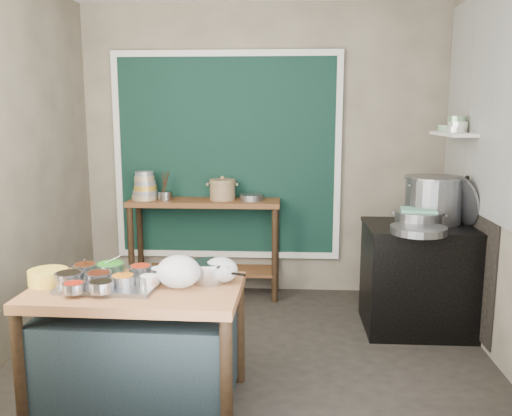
# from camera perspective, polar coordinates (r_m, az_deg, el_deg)

# --- Properties ---
(floor) EXTENTS (3.50, 3.00, 0.02)m
(floor) POSITION_cam_1_polar(r_m,az_deg,el_deg) (4.21, -0.36, -15.09)
(floor) COLOR #2B2621
(floor) RESTS_ON ground
(back_wall) EXTENTS (3.50, 0.02, 2.80)m
(back_wall) POSITION_cam_1_polar(r_m,az_deg,el_deg) (5.33, 0.71, 5.98)
(back_wall) COLOR gray
(back_wall) RESTS_ON floor
(left_wall) EXTENTS (0.02, 3.00, 2.80)m
(left_wall) POSITION_cam_1_polar(r_m,az_deg,el_deg) (4.32, -24.42, 4.12)
(left_wall) COLOR gray
(left_wall) RESTS_ON floor
(right_wall) EXTENTS (0.02, 3.00, 2.80)m
(right_wall) POSITION_cam_1_polar(r_m,az_deg,el_deg) (4.11, 24.99, 3.82)
(right_wall) COLOR gray
(right_wall) RESTS_ON floor
(curtain_panel) EXTENTS (2.10, 0.02, 1.90)m
(curtain_panel) POSITION_cam_1_polar(r_m,az_deg,el_deg) (5.33, -3.09, 5.42)
(curtain_panel) COLOR black
(curtain_panel) RESTS_ON back_wall
(curtain_frame) EXTENTS (2.22, 0.03, 2.02)m
(curtain_frame) POSITION_cam_1_polar(r_m,az_deg,el_deg) (5.32, -3.10, 5.41)
(curtain_frame) COLOR beige
(curtain_frame) RESTS_ON back_wall
(tile_panel) EXTENTS (0.02, 1.70, 1.70)m
(tile_panel) POSITION_cam_1_polar(r_m,az_deg,el_deg) (4.60, 22.60, 10.18)
(tile_panel) COLOR #B2B2AA
(tile_panel) RESTS_ON right_wall
(soot_patch) EXTENTS (0.01, 1.30, 1.30)m
(soot_patch) POSITION_cam_1_polar(r_m,az_deg,el_deg) (4.82, 21.36, -3.60)
(soot_patch) COLOR black
(soot_patch) RESTS_ON right_wall
(wall_shelf) EXTENTS (0.22, 0.70, 0.03)m
(wall_shelf) POSITION_cam_1_polar(r_m,az_deg,el_deg) (4.86, 20.08, 7.34)
(wall_shelf) COLOR beige
(wall_shelf) RESTS_ON right_wall
(prep_table) EXTENTS (1.26, 0.74, 0.75)m
(prep_table) POSITION_cam_1_polar(r_m,az_deg,el_deg) (3.48, -12.30, -13.98)
(prep_table) COLOR brown
(prep_table) RESTS_ON floor
(back_counter) EXTENTS (1.45, 0.40, 0.95)m
(back_counter) POSITION_cam_1_polar(r_m,az_deg,el_deg) (5.31, -5.38, -4.21)
(back_counter) COLOR brown
(back_counter) RESTS_ON floor
(stove_block) EXTENTS (0.90, 0.68, 0.85)m
(stove_block) POSITION_cam_1_polar(r_m,az_deg,el_deg) (4.69, 16.94, -7.18)
(stove_block) COLOR black
(stove_block) RESTS_ON floor
(stove_top) EXTENTS (0.92, 0.69, 0.03)m
(stove_top) POSITION_cam_1_polar(r_m,az_deg,el_deg) (4.58, 17.22, -1.91)
(stove_top) COLOR black
(stove_top) RESTS_ON stove_block
(condiment_tray) EXTENTS (0.60, 0.45, 0.03)m
(condiment_tray) POSITION_cam_1_polar(r_m,az_deg,el_deg) (3.40, -14.96, -7.72)
(condiment_tray) COLOR gray
(condiment_tray) RESTS_ON prep_table
(condiment_bowls) EXTENTS (0.66, 0.50, 0.07)m
(condiment_bowls) POSITION_cam_1_polar(r_m,az_deg,el_deg) (3.41, -15.36, -6.90)
(condiment_bowls) COLOR gray
(condiment_bowls) RESTS_ON condiment_tray
(yellow_basin) EXTENTS (0.24, 0.24, 0.09)m
(yellow_basin) POSITION_cam_1_polar(r_m,az_deg,el_deg) (3.54, -21.05, -6.78)
(yellow_basin) COLOR gold
(yellow_basin) RESTS_ON prep_table
(saucepan) EXTENTS (0.31, 0.31, 0.13)m
(saucepan) POSITION_cam_1_polar(r_m,az_deg,el_deg) (3.35, -4.94, -6.70)
(saucepan) COLOR gray
(saucepan) RESTS_ON prep_table
(plastic_bag_a) EXTENTS (0.28, 0.25, 0.20)m
(plastic_bag_a) POSITION_cam_1_polar(r_m,az_deg,el_deg) (3.26, -8.15, -6.65)
(plastic_bag_a) COLOR white
(plastic_bag_a) RESTS_ON prep_table
(plastic_bag_b) EXTENTS (0.26, 0.23, 0.16)m
(plastic_bag_b) POSITION_cam_1_polar(r_m,az_deg,el_deg) (3.33, -3.75, -6.53)
(plastic_bag_b) COLOR white
(plastic_bag_b) RESTS_ON prep_table
(bowl_stack) EXTENTS (0.24, 0.24, 0.27)m
(bowl_stack) POSITION_cam_1_polar(r_m,az_deg,el_deg) (5.30, -11.64, 2.16)
(bowl_stack) COLOR tan
(bowl_stack) RESTS_ON back_counter
(utensil_cup) EXTENTS (0.15, 0.15, 0.08)m
(utensil_cup) POSITION_cam_1_polar(r_m,az_deg,el_deg) (5.25, -9.52, 1.28)
(utensil_cup) COLOR gray
(utensil_cup) RESTS_ON back_counter
(ceramic_crock) EXTENTS (0.27, 0.27, 0.18)m
(ceramic_crock) POSITION_cam_1_polar(r_m,az_deg,el_deg) (5.20, -3.55, 1.84)
(ceramic_crock) COLOR #846648
(ceramic_crock) RESTS_ON back_counter
(wide_bowl) EXTENTS (0.29, 0.29, 0.06)m
(wide_bowl) POSITION_cam_1_polar(r_m,az_deg,el_deg) (5.16, -0.49, 1.13)
(wide_bowl) COLOR gray
(wide_bowl) RESTS_ON back_counter
(stock_pot) EXTENTS (0.65, 0.65, 0.38)m
(stock_pot) POSITION_cam_1_polar(r_m,az_deg,el_deg) (4.68, 18.14, 0.85)
(stock_pot) COLOR gray
(stock_pot) RESTS_ON stove_top
(pot_lid) EXTENTS (0.21, 0.42, 0.40)m
(pot_lid) POSITION_cam_1_polar(r_m,az_deg,el_deg) (4.65, 20.97, 0.71)
(pot_lid) COLOR gray
(pot_lid) RESTS_ON stove_top
(steamer) EXTENTS (0.48, 0.48, 0.13)m
(steamer) POSITION_cam_1_polar(r_m,az_deg,el_deg) (4.48, 16.70, -1.12)
(steamer) COLOR gray
(steamer) RESTS_ON stove_top
(green_cloth) EXTENTS (0.30, 0.25, 0.02)m
(green_cloth) POSITION_cam_1_polar(r_m,az_deg,el_deg) (4.47, 16.75, -0.20)
(green_cloth) COLOR #5DA786
(green_cloth) RESTS_ON steamer
(shallow_pan) EXTENTS (0.53, 0.53, 0.05)m
(shallow_pan) POSITION_cam_1_polar(r_m,az_deg,el_deg) (4.24, 16.72, -2.23)
(shallow_pan) COLOR gray
(shallow_pan) RESTS_ON stove_top
(shelf_bowl_stack) EXTENTS (0.17, 0.17, 0.13)m
(shelf_bowl_stack) POSITION_cam_1_polar(r_m,az_deg,el_deg) (4.78, 20.38, 8.22)
(shelf_bowl_stack) COLOR silver
(shelf_bowl_stack) RESTS_ON wall_shelf
(shelf_bowl_green) EXTENTS (0.18, 0.18, 0.05)m
(shelf_bowl_green) POSITION_cam_1_polar(r_m,az_deg,el_deg) (5.06, 19.42, 7.93)
(shelf_bowl_green) COLOR gray
(shelf_bowl_green) RESTS_ON wall_shelf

